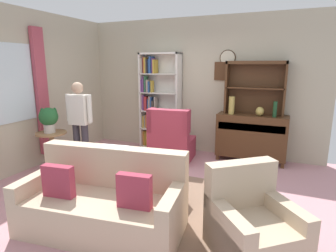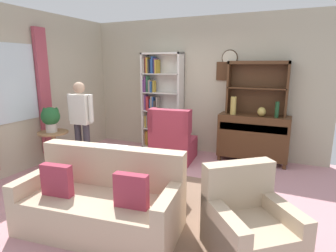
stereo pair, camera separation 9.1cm
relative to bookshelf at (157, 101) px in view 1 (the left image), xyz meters
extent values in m
cube|color=#C68C93|center=(0.91, -1.94, -1.08)|extent=(5.40, 4.60, 0.02)
cube|color=#BCB299|center=(0.91, 0.19, 0.33)|extent=(5.00, 0.06, 2.80)
cylinder|color=beige|center=(1.49, 0.14, 0.91)|extent=(0.28, 0.03, 0.28)
torus|color=#382314|center=(1.49, 0.14, 0.91)|extent=(0.31, 0.02, 0.31)
cube|color=#4C2D19|center=(1.37, 0.14, 0.65)|extent=(0.28, 0.03, 0.36)
cube|color=#BCB299|center=(-1.62, -1.94, 0.33)|extent=(0.06, 4.20, 2.80)
cube|color=silver|center=(-1.58, -2.29, 0.48)|extent=(0.02, 0.90, 1.30)
cube|color=#B24756|center=(-1.53, -1.71, 0.28)|extent=(0.08, 0.24, 2.30)
cube|color=#846651|center=(1.11, -2.24, -1.07)|extent=(2.56, 1.90, 0.01)
cube|color=silver|center=(-0.34, -0.01, -0.02)|extent=(0.04, 0.30, 2.10)
cube|color=silver|center=(0.52, -0.01, -0.02)|extent=(0.04, 0.30, 2.10)
cube|color=silver|center=(0.09, -0.01, 1.01)|extent=(0.90, 0.30, 0.04)
cube|color=silver|center=(0.09, -0.01, -1.05)|extent=(0.90, 0.30, 0.04)
cube|color=silver|center=(0.09, 0.13, -0.02)|extent=(0.90, 0.01, 2.10)
cube|color=silver|center=(0.09, -0.01, -0.63)|extent=(0.86, 0.30, 0.02)
cube|color=#CC7233|center=(-0.30, -0.03, -0.86)|extent=(0.04, 0.11, 0.31)
cube|color=gold|center=(-0.26, -0.03, -0.86)|extent=(0.02, 0.19, 0.33)
cube|color=gold|center=(-0.22, -0.03, -0.86)|extent=(0.03, 0.15, 0.33)
cube|color=#CC7233|center=(-0.18, -0.03, -0.91)|extent=(0.04, 0.20, 0.23)
cube|color=#337247|center=(-0.14, -0.03, -0.87)|extent=(0.04, 0.15, 0.30)
cube|color=#723F7F|center=(-0.11, -0.03, -0.88)|extent=(0.03, 0.16, 0.29)
cube|color=silver|center=(0.09, -0.01, -0.22)|extent=(0.86, 0.30, 0.02)
cube|color=gold|center=(-0.30, -0.03, -0.49)|extent=(0.03, 0.11, 0.26)
cube|color=gray|center=(-0.27, -0.03, -0.47)|extent=(0.02, 0.13, 0.29)
cube|color=#CC7233|center=(-0.23, -0.03, -0.47)|extent=(0.03, 0.13, 0.31)
cube|color=#723F7F|center=(-0.19, -0.03, -0.45)|extent=(0.04, 0.11, 0.34)
cube|color=#337247|center=(-0.15, -0.03, -0.46)|extent=(0.03, 0.22, 0.31)
cube|color=gold|center=(-0.12, -0.03, -0.50)|extent=(0.03, 0.22, 0.24)
cube|color=#337247|center=(-0.09, -0.03, -0.46)|extent=(0.02, 0.11, 0.31)
cube|color=silver|center=(0.09, -0.01, 0.18)|extent=(0.86, 0.30, 0.02)
cube|color=#723F7F|center=(-0.30, -0.03, -0.05)|extent=(0.04, 0.12, 0.33)
cube|color=#B22D33|center=(-0.26, -0.03, -0.07)|extent=(0.03, 0.13, 0.28)
cube|color=#B22D33|center=(-0.22, -0.03, -0.06)|extent=(0.04, 0.21, 0.31)
cube|color=#284C8C|center=(-0.18, -0.03, -0.09)|extent=(0.03, 0.11, 0.24)
cube|color=gray|center=(-0.14, -0.03, -0.06)|extent=(0.04, 0.14, 0.31)
cube|color=#284C8C|center=(-0.10, -0.03, -0.06)|extent=(0.03, 0.19, 0.30)
cube|color=#3F3833|center=(-0.05, -0.03, -0.10)|extent=(0.04, 0.20, 0.22)
cube|color=gray|center=(-0.01, -0.03, -0.06)|extent=(0.03, 0.15, 0.31)
cube|color=silver|center=(0.09, -0.01, 0.58)|extent=(0.86, 0.30, 0.02)
cube|color=#723F7F|center=(-0.31, -0.03, 0.32)|extent=(0.02, 0.23, 0.27)
cube|color=#723F7F|center=(-0.28, -0.03, 0.36)|extent=(0.03, 0.19, 0.34)
cube|color=#337247|center=(-0.25, -0.03, 0.37)|extent=(0.04, 0.12, 0.35)
cube|color=#723F7F|center=(-0.20, -0.03, 0.32)|extent=(0.03, 0.13, 0.26)
cube|color=gray|center=(-0.17, -0.03, 0.32)|extent=(0.04, 0.24, 0.27)
cube|color=#284C8C|center=(-0.13, -0.03, 0.31)|extent=(0.03, 0.23, 0.23)
cube|color=gold|center=(-0.09, -0.03, 0.31)|extent=(0.04, 0.10, 0.25)
cube|color=gray|center=(-0.31, -0.03, 0.75)|extent=(0.03, 0.18, 0.31)
cube|color=#B22D33|center=(-0.26, -0.03, 0.76)|extent=(0.03, 0.14, 0.34)
cube|color=gold|center=(-0.22, -0.03, 0.76)|extent=(0.04, 0.21, 0.33)
cube|color=#3F3833|center=(-0.18, -0.03, 0.74)|extent=(0.02, 0.23, 0.29)
cube|color=#284C8C|center=(-0.14, -0.03, 0.74)|extent=(0.04, 0.15, 0.30)
cube|color=#284C8C|center=(-0.10, -0.03, 0.77)|extent=(0.04, 0.21, 0.35)
cube|color=#723F7F|center=(-0.06, -0.03, 0.75)|extent=(0.04, 0.14, 0.31)
cube|color=gold|center=(-0.01, -0.03, 0.74)|extent=(0.03, 0.22, 0.29)
cube|color=#4C2D19|center=(2.05, -0.08, -0.56)|extent=(1.30, 0.45, 0.82)
cube|color=#4C2D19|center=(1.45, -0.26, -1.02)|extent=(0.06, 0.06, 0.10)
cube|color=#4C2D19|center=(2.65, -0.26, -1.02)|extent=(0.06, 0.06, 0.10)
cube|color=#4C2D19|center=(1.45, 0.09, -1.02)|extent=(0.06, 0.06, 0.10)
cube|color=#4C2D19|center=(2.65, 0.09, -1.02)|extent=(0.06, 0.06, 0.10)
cube|color=#3D2414|center=(2.05, -0.30, -0.36)|extent=(1.20, 0.01, 0.14)
cube|color=#4C2D19|center=(1.52, 0.00, 0.35)|extent=(0.04, 0.26, 1.00)
cube|color=#4C2D19|center=(2.58, 0.00, 0.35)|extent=(0.04, 0.26, 1.00)
cube|color=#4C2D19|center=(2.05, 0.00, 0.82)|extent=(1.10, 0.26, 0.06)
cube|color=#4C2D19|center=(2.05, 0.00, 0.35)|extent=(1.06, 0.26, 0.02)
cube|color=#4C2D19|center=(2.05, 0.12, 0.35)|extent=(1.10, 0.01, 1.00)
cylinder|color=tan|center=(1.66, -0.16, 0.02)|extent=(0.11, 0.11, 0.34)
ellipsoid|color=tan|center=(2.18, -0.15, -0.07)|extent=(0.15, 0.15, 0.17)
cylinder|color=#194223|center=(2.44, -0.17, -0.01)|extent=(0.07, 0.07, 0.29)
cube|color=#C6AD8E|center=(0.82, -3.17, -0.86)|extent=(1.89, 1.07, 0.42)
cube|color=#C6AD8E|center=(0.78, -2.85, -0.41)|extent=(1.81, 0.43, 0.48)
cube|color=#C6AD8E|center=(0.00, -3.27, -0.77)|extent=(0.25, 0.86, 0.60)
cube|color=#C6AD8E|center=(1.64, -3.06, -0.77)|extent=(0.25, 0.86, 0.60)
cube|color=#A33347|center=(0.39, -3.34, -0.47)|extent=(0.37, 0.14, 0.36)
cube|color=#A33347|center=(1.28, -3.23, -0.47)|extent=(0.37, 0.14, 0.36)
cube|color=white|center=(0.78, -2.85, -0.17)|extent=(0.38, 0.22, 0.00)
cube|color=#C6AD8E|center=(2.45, -2.94, -0.87)|extent=(1.08, 1.08, 0.40)
cube|color=#C6AD8E|center=(2.25, -2.71, -0.43)|extent=(0.69, 0.62, 0.48)
cube|color=#C6AD8E|center=(2.21, -3.14, -0.80)|extent=(0.61, 0.69, 0.55)
cube|color=#C6AD8E|center=(2.68, -2.75, -0.80)|extent=(0.61, 0.69, 0.55)
cube|color=#A33347|center=(0.62, -0.59, -0.86)|extent=(0.86, 0.87, 0.42)
cube|color=#A33347|center=(0.65, -0.88, -0.34)|extent=(0.80, 0.28, 0.63)
cube|color=#A33347|center=(0.98, -0.81, -0.24)|extent=(0.13, 0.29, 0.44)
cube|color=#A33347|center=(0.30, -0.88, -0.24)|extent=(0.13, 0.29, 0.44)
cylinder|color=#997047|center=(-1.12, -1.96, -0.39)|extent=(0.52, 0.52, 0.03)
cylinder|color=#997047|center=(-1.12, -1.96, -0.74)|extent=(0.08, 0.08, 0.66)
cylinder|color=#997047|center=(-1.12, -1.96, -1.06)|extent=(0.36, 0.36, 0.03)
cylinder|color=beige|center=(-1.12, -1.98, -0.30)|extent=(0.19, 0.19, 0.15)
sphere|color=#235B2D|center=(-1.12, -1.98, -0.10)|extent=(0.32, 0.32, 0.32)
ellipsoid|color=#235B2D|center=(-1.23, -2.00, -0.06)|extent=(0.09, 0.06, 0.22)
ellipsoid|color=#235B2D|center=(-1.07, -1.88, -0.06)|extent=(0.09, 0.06, 0.22)
cylinder|color=beige|center=(-0.88, -2.28, -1.02)|extent=(0.13, 0.13, 0.10)
sphere|color=#387F42|center=(-0.88, -2.28, -0.88)|extent=(0.22, 0.22, 0.22)
ellipsoid|color=#387F42|center=(-0.95, -2.25, -0.85)|extent=(0.06, 0.04, 0.16)
ellipsoid|color=#387F42|center=(-0.95, -2.24, -0.85)|extent=(0.06, 0.04, 0.16)
ellipsoid|color=#387F42|center=(-0.88, -2.35, -0.85)|extent=(0.06, 0.04, 0.16)
ellipsoid|color=#387F42|center=(-0.82, -2.33, -0.85)|extent=(0.06, 0.04, 0.16)
cylinder|color=#38333D|center=(-0.81, -1.68, -0.66)|extent=(0.13, 0.13, 0.82)
cylinder|color=#38333D|center=(-0.63, -1.67, -0.66)|extent=(0.13, 0.13, 0.82)
cube|color=silver|center=(-0.72, -1.68, 0.01)|extent=(0.35, 0.23, 0.52)
sphere|color=tan|center=(-0.72, -1.68, 0.39)|extent=(0.22, 0.22, 0.20)
cylinder|color=silver|center=(-0.94, -1.69, 0.03)|extent=(0.09, 0.09, 0.48)
cylinder|color=silver|center=(-0.50, -1.66, 0.03)|extent=(0.09, 0.09, 0.48)
cube|color=#4C2D19|center=(1.04, -2.35, -0.67)|extent=(0.80, 0.50, 0.03)
cube|color=#4C2D19|center=(0.67, -2.57, -0.88)|extent=(0.05, 0.05, 0.39)
cube|color=#4C2D19|center=(1.41, -2.57, -0.88)|extent=(0.05, 0.05, 0.39)
cube|color=#4C2D19|center=(0.67, -2.13, -0.88)|extent=(0.05, 0.05, 0.39)
cube|color=#4C2D19|center=(1.41, -2.13, -0.88)|extent=(0.05, 0.05, 0.39)
cube|color=gray|center=(1.13, -2.30, -0.64)|extent=(0.21, 0.12, 0.02)
cube|color=#CC7233|center=(1.12, -2.30, -0.62)|extent=(0.21, 0.11, 0.02)
cube|color=#B22D33|center=(1.12, -2.31, -0.59)|extent=(0.17, 0.12, 0.03)
camera|label=1|loc=(2.62, -5.49, 0.78)|focal=29.74mm
camera|label=2|loc=(2.70, -5.46, 0.78)|focal=29.74mm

